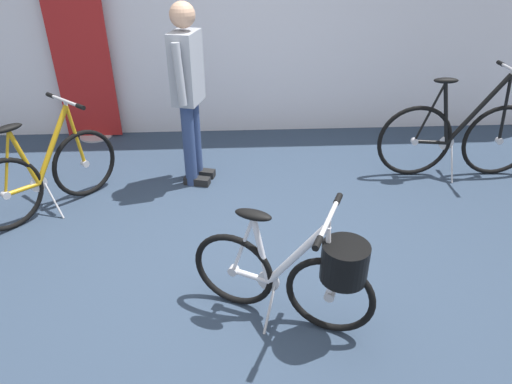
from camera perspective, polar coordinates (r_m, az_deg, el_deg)
The scene contains 6 objects.
ground_plane at distance 3.22m, azimuth -1.16°, elevation -10.12°, with size 8.18×8.18×0.00m, color #2D3D51.
floor_banner_stand at distance 5.34m, azimuth -20.85°, elevation 14.26°, with size 0.60×0.36×1.74m.
folding_bike_foreground at distance 2.65m, azimuth 5.73°, elevation -9.94°, with size 1.04×0.61×0.80m.
display_bike_left at distance 4.68m, azimuth 23.98°, elevation 6.31°, with size 1.50×0.53×1.04m.
display_bike_right at distance 4.10m, azimuth -24.81°, elevation 2.09°, with size 0.90×0.99×0.91m.
visitor_near_wall at distance 4.03m, azimuth -8.51°, elevation 12.90°, with size 0.34×0.52×1.59m.
Camera 1 is at (-0.07, -2.45, 2.09)m, focal length 31.87 mm.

